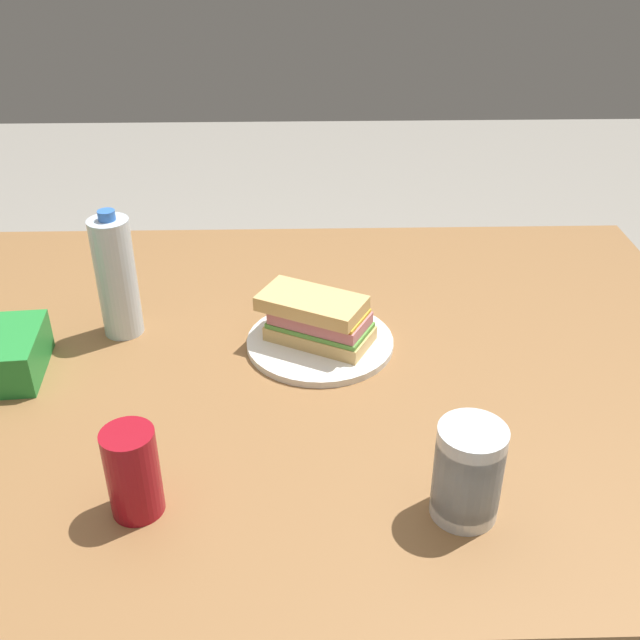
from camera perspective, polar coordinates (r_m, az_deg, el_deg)
name	(u,v)px	position (r m, az deg, el deg)	size (l,w,h in m)	color
dining_table	(282,405)	(1.28, -2.89, -6.51)	(1.50, 1.05, 0.77)	olive
paper_plate	(320,342)	(1.26, 0.00, -1.72)	(0.25, 0.25, 0.01)	white
sandwich	(317,319)	(1.23, -0.19, 0.11)	(0.21, 0.16, 0.08)	#DBB26B
soda_can_red	(133,472)	(0.95, -14.12, -11.23)	(0.07, 0.07, 0.12)	maroon
water_bottle_tall	(116,277)	(1.29, -15.31, 3.18)	(0.07, 0.07, 0.23)	silver
plastic_cup_stack	(468,472)	(0.94, 11.25, -11.34)	(0.08, 0.08, 0.13)	silver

